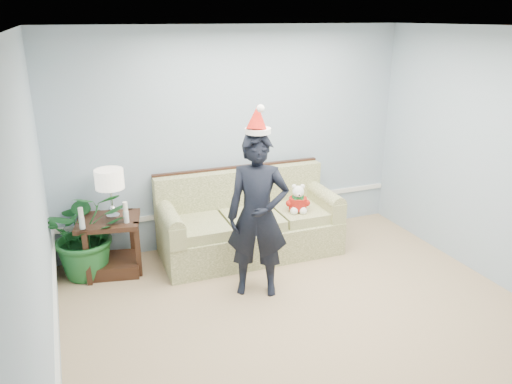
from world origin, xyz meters
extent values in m
cube|color=tan|center=(0.00, 0.00, -0.01)|extent=(4.50, 5.00, 0.02)
cube|color=white|center=(0.00, 0.00, 2.71)|extent=(4.50, 5.00, 0.02)
cube|color=#99A9C3|center=(0.00, 2.51, 1.35)|extent=(4.50, 0.02, 2.70)
cube|color=#99A9C3|center=(-2.26, 0.00, 1.35)|extent=(0.02, 5.00, 2.70)
cube|color=white|center=(0.00, 2.48, 0.45)|extent=(4.48, 0.03, 0.06)
cube|color=white|center=(-2.23, 0.00, 0.45)|extent=(0.03, 4.98, 0.06)
cube|color=#57612E|center=(0.00, 1.99, 0.21)|extent=(2.17, 0.96, 0.41)
cube|color=#57612E|center=(-0.67, 1.94, 0.47)|extent=(0.65, 0.75, 0.12)
cube|color=#57612E|center=(0.00, 1.94, 0.47)|extent=(0.65, 0.75, 0.12)
cube|color=#57612E|center=(0.67, 1.94, 0.47)|extent=(0.65, 0.75, 0.12)
cube|color=#57612E|center=(0.00, 2.34, 0.70)|extent=(2.16, 0.24, 0.58)
cube|color=black|center=(0.00, 2.41, 0.99)|extent=(2.16, 0.10, 0.05)
cube|color=#57612E|center=(-0.99, 1.99, 0.53)|extent=(0.20, 0.93, 0.25)
cube|color=#57612E|center=(0.99, 1.99, 0.53)|extent=(0.20, 0.93, 0.25)
cube|color=#3B1F15|center=(-1.64, 2.13, 0.63)|extent=(0.78, 0.69, 0.05)
cube|color=#3B1F15|center=(-1.64, 2.13, 0.08)|extent=(0.70, 0.61, 0.15)
cube|color=#3B1F15|center=(-1.91, 1.91, 0.33)|extent=(0.06, 0.06, 0.65)
cube|color=#3B1F15|center=(-1.37, 1.91, 0.33)|extent=(0.06, 0.06, 0.65)
cube|color=#3B1F15|center=(-1.91, 2.35, 0.33)|extent=(0.06, 0.06, 0.65)
cube|color=#3B1F15|center=(-1.37, 2.35, 0.33)|extent=(0.06, 0.06, 0.65)
cylinder|color=silver|center=(-1.58, 2.17, 0.67)|extent=(0.15, 0.15, 0.03)
sphere|color=silver|center=(-1.58, 2.17, 0.75)|extent=(0.09, 0.09, 0.09)
cylinder|color=silver|center=(-1.58, 2.17, 0.89)|extent=(0.02, 0.02, 0.31)
cylinder|color=beige|center=(-1.58, 2.17, 1.10)|extent=(0.31, 0.31, 0.22)
cylinder|color=silver|center=(-1.92, 1.95, 0.72)|extent=(0.06, 0.06, 0.13)
cylinder|color=white|center=(-1.92, 1.95, 0.84)|extent=(0.05, 0.05, 0.11)
cylinder|color=silver|center=(-1.46, 1.95, 0.72)|extent=(0.06, 0.06, 0.13)
cylinder|color=white|center=(-1.46, 1.95, 0.84)|extent=(0.05, 0.05, 0.11)
imported|color=#1C5D28|center=(-1.88, 2.16, 0.52)|extent=(0.99, 0.88, 1.05)
imported|color=black|center=(-0.25, 1.11, 0.87)|extent=(0.75, 0.64, 1.73)
cylinder|color=white|center=(-0.25, 1.11, 1.75)|extent=(0.35, 0.35, 0.05)
cone|color=red|center=(-0.25, 1.13, 1.87)|extent=(0.32, 0.34, 0.29)
sphere|color=white|center=(-0.25, 1.05, 1.97)|extent=(0.08, 0.08, 0.08)
sphere|color=white|center=(0.56, 1.83, 0.64)|extent=(0.20, 0.20, 0.20)
cylinder|color=red|center=(0.56, 1.83, 0.64)|extent=(0.28, 0.28, 0.14)
cylinder|color=#145E29|center=(0.56, 1.83, 0.72)|extent=(0.18, 0.18, 0.03)
sphere|color=white|center=(0.51, 1.73, 0.57)|extent=(0.09, 0.09, 0.09)
sphere|color=white|center=(0.62, 1.73, 0.57)|extent=(0.09, 0.09, 0.09)
sphere|color=white|center=(0.56, 1.82, 0.79)|extent=(0.14, 0.14, 0.14)
sphere|color=black|center=(0.56, 1.73, 0.78)|extent=(0.02, 0.02, 0.02)
sphere|color=white|center=(0.51, 1.83, 0.85)|extent=(0.06, 0.06, 0.06)
sphere|color=white|center=(0.61, 1.83, 0.85)|extent=(0.06, 0.06, 0.06)
camera|label=1|loc=(-2.01, -3.25, 2.79)|focal=35.00mm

